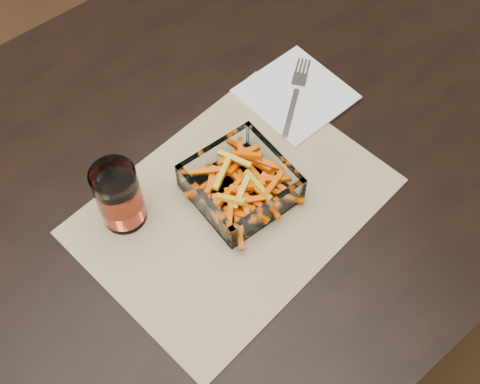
% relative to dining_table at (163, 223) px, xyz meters
% --- Properties ---
extents(dining_table, '(1.60, 0.90, 0.75)m').
position_rel_dining_table_xyz_m(dining_table, '(0.00, 0.00, 0.00)').
color(dining_table, black).
rests_on(dining_table, ground).
extents(placemat, '(0.48, 0.38, 0.00)m').
position_rel_dining_table_xyz_m(placemat, '(0.08, -0.09, 0.09)').
color(placemat, tan).
rests_on(placemat, dining_table).
extents(glass_bowl, '(0.15, 0.15, 0.06)m').
position_rel_dining_table_xyz_m(glass_bowl, '(0.10, -0.08, 0.11)').
color(glass_bowl, white).
rests_on(glass_bowl, placemat).
extents(tumbler, '(0.07, 0.07, 0.12)m').
position_rel_dining_table_xyz_m(tumbler, '(-0.06, 0.00, 0.14)').
color(tumbler, white).
rests_on(tumbler, placemat).
extents(napkin, '(0.17, 0.17, 0.00)m').
position_rel_dining_table_xyz_m(napkin, '(0.30, 0.01, 0.09)').
color(napkin, white).
rests_on(napkin, placemat).
extents(fork, '(0.15, 0.12, 0.00)m').
position_rel_dining_table_xyz_m(fork, '(0.30, 0.01, 0.10)').
color(fork, silver).
rests_on(fork, napkin).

